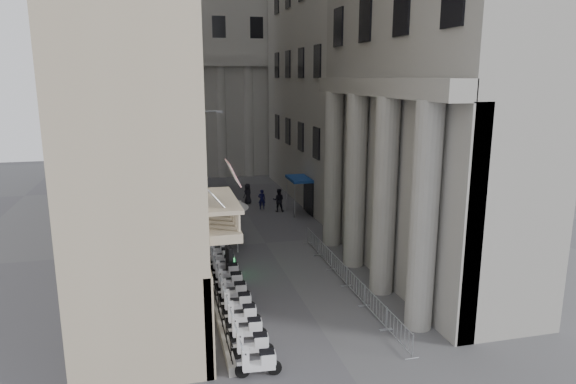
{
  "coord_description": "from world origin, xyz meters",
  "views": [
    {
      "loc": [
        -6.42,
        -13.04,
        10.91
      ],
      "look_at": [
        0.41,
        14.6,
        4.5
      ],
      "focal_mm": 32.0,
      "sensor_mm": 36.0,
      "label": 1
    }
  ],
  "objects_px": {
    "pedestrian_a": "(262,199)",
    "pedestrian_b": "(279,200)",
    "street_lamp": "(195,153)",
    "info_kiosk": "(229,261)",
    "security_tent": "(209,199)",
    "scooter_0": "(259,376)"
  },
  "relations": [
    {
      "from": "info_kiosk",
      "to": "security_tent",
      "type": "bearing_deg",
      "value": 85.46
    },
    {
      "from": "pedestrian_a",
      "to": "pedestrian_b",
      "type": "distance_m",
      "value": 1.62
    },
    {
      "from": "scooter_0",
      "to": "security_tent",
      "type": "bearing_deg",
      "value": 5.11
    },
    {
      "from": "scooter_0",
      "to": "pedestrian_b",
      "type": "bearing_deg",
      "value": -10.37
    },
    {
      "from": "street_lamp",
      "to": "info_kiosk",
      "type": "distance_m",
      "value": 14.59
    },
    {
      "from": "street_lamp",
      "to": "pedestrian_a",
      "type": "bearing_deg",
      "value": -0.19
    },
    {
      "from": "pedestrian_b",
      "to": "security_tent",
      "type": "bearing_deg",
      "value": 64.7
    },
    {
      "from": "security_tent",
      "to": "pedestrian_b",
      "type": "bearing_deg",
      "value": 48.29
    },
    {
      "from": "street_lamp",
      "to": "scooter_0",
      "type": "bearing_deg",
      "value": -90.81
    },
    {
      "from": "scooter_0",
      "to": "info_kiosk",
      "type": "distance_m",
      "value": 10.16
    },
    {
      "from": "pedestrian_a",
      "to": "pedestrian_b",
      "type": "bearing_deg",
      "value": 149.01
    },
    {
      "from": "security_tent",
      "to": "pedestrian_a",
      "type": "xyz_separation_m",
      "value": [
        5.09,
        8.15,
        -2.22
      ]
    },
    {
      "from": "scooter_0",
      "to": "pedestrian_b",
      "type": "xyz_separation_m",
      "value": [
        6.03,
        23.18,
        0.97
      ]
    },
    {
      "from": "security_tent",
      "to": "street_lamp",
      "type": "height_order",
      "value": "street_lamp"
    },
    {
      "from": "security_tent",
      "to": "info_kiosk",
      "type": "bearing_deg",
      "value": -85.27
    },
    {
      "from": "info_kiosk",
      "to": "pedestrian_a",
      "type": "relative_size",
      "value": 1.0
    },
    {
      "from": "street_lamp",
      "to": "pedestrian_a",
      "type": "distance_m",
      "value": 6.76
    },
    {
      "from": "street_lamp",
      "to": "pedestrian_b",
      "type": "xyz_separation_m",
      "value": [
        6.56,
        -0.92,
        -3.99
      ]
    },
    {
      "from": "security_tent",
      "to": "scooter_0",
      "type": "bearing_deg",
      "value": -89.11
    },
    {
      "from": "info_kiosk",
      "to": "street_lamp",
      "type": "bearing_deg",
      "value": 83.88
    },
    {
      "from": "street_lamp",
      "to": "info_kiosk",
      "type": "bearing_deg",
      "value": -88.91
    },
    {
      "from": "security_tent",
      "to": "pedestrian_b",
      "type": "xyz_separation_m",
      "value": [
        6.29,
        7.05,
        -2.1
      ]
    }
  ]
}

